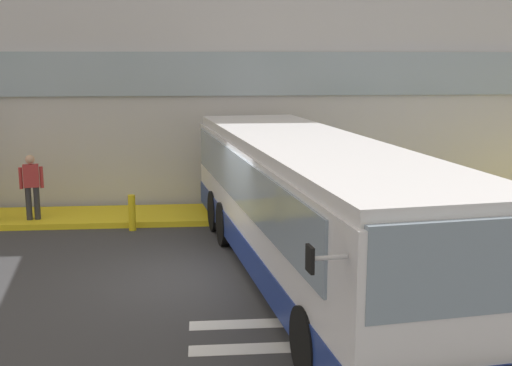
# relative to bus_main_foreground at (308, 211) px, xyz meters

# --- Properties ---
(ground_plane) EXTENTS (80.00, 90.00, 0.02)m
(ground_plane) POSITION_rel_bus_main_foreground_xyz_m (-2.07, 0.23, -1.35)
(ground_plane) COLOR #353538
(ground_plane) RESTS_ON ground
(terminal_building) EXTENTS (25.48, 13.80, 8.18)m
(terminal_building) POSITION_rel_bus_main_foreground_xyz_m (-2.77, 11.89, 2.75)
(terminal_building) COLOR #B7B7BC
(terminal_building) RESTS_ON ground
(boarding_curb) EXTENTS (27.68, 2.00, 0.15)m
(boarding_curb) POSITION_rel_bus_main_foreground_xyz_m (-2.07, 5.03, -1.26)
(boarding_curb) COLOR yellow
(boarding_curb) RESTS_ON ground
(bus_main_foreground) EXTENTS (4.10, 11.84, 2.70)m
(bus_main_foreground) POSITION_rel_bus_main_foreground_xyz_m (0.00, 0.00, 0.00)
(bus_main_foreground) COLOR silver
(bus_main_foreground) RESTS_ON ground
(passenger_by_doorway) EXTENTS (0.58, 0.29, 1.68)m
(passenger_by_doorway) POSITION_rel_bus_main_foreground_xyz_m (-6.34, 4.58, -0.26)
(passenger_by_doorway) COLOR #2D2D33
(passenger_by_doorway) RESTS_ON boarding_curb
(safety_bollard_yellow) EXTENTS (0.18, 0.18, 0.90)m
(safety_bollard_yellow) POSITION_rel_bus_main_foreground_xyz_m (-3.76, 3.83, -0.89)
(safety_bollard_yellow) COLOR yellow
(safety_bollard_yellow) RESTS_ON ground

